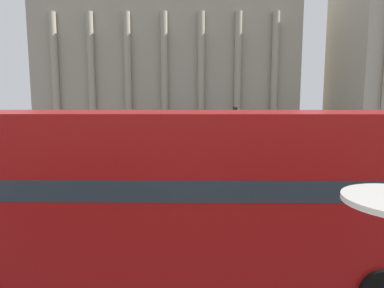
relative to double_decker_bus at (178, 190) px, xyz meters
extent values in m
cylinder|color=black|center=(4.28, 1.22, -1.81)|extent=(1.02, 0.22, 1.02)
cylinder|color=black|center=(-4.28, 1.22, -1.81)|extent=(1.02, 0.22, 1.02)
cube|color=#B71414|center=(0.00, 0.00, -0.87)|extent=(11.35, 2.44, 1.89)
cube|color=#2D3842|center=(0.00, 0.00, 0.31)|extent=(11.13, 2.46, 0.45)
cube|color=#B71414|center=(0.00, 0.00, 1.19)|extent=(11.35, 2.44, 1.31)
cube|color=#A39984|center=(-3.71, 45.47, 6.77)|extent=(35.92, 14.80, 18.19)
cube|color=gray|center=(-3.71, 45.47, 16.12)|extent=(36.52, 15.40, 0.50)
cylinder|color=#A39984|center=(-18.08, 37.62, 5.41)|extent=(0.90, 0.90, 15.46)
cylinder|color=#A39984|center=(-13.29, 37.62, 5.41)|extent=(0.90, 0.90, 15.46)
cylinder|color=#A39984|center=(-8.50, 37.62, 5.41)|extent=(0.90, 0.90, 15.46)
cylinder|color=#A39984|center=(-3.71, 37.62, 5.41)|extent=(0.90, 0.90, 15.46)
cylinder|color=#A39984|center=(1.08, 37.62, 5.41)|extent=(0.90, 0.90, 15.46)
cylinder|color=#A39984|center=(5.87, 37.62, 5.41)|extent=(0.90, 0.90, 15.46)
cylinder|color=#A39984|center=(10.66, 37.62, 5.41)|extent=(0.90, 0.90, 15.46)
cylinder|color=black|center=(-0.97, 5.27, -0.58)|extent=(0.12, 0.12, 3.49)
cube|color=black|center=(-0.79, 5.27, 0.72)|extent=(0.20, 0.24, 0.70)
sphere|color=green|center=(-0.68, 5.27, 0.87)|extent=(0.14, 0.14, 0.14)
cylinder|color=black|center=(6.58, 10.84, -0.62)|extent=(0.12, 0.12, 3.41)
cube|color=black|center=(6.76, 10.84, 0.64)|extent=(0.20, 0.24, 0.70)
sphere|color=red|center=(6.87, 10.84, 0.79)|extent=(0.14, 0.14, 0.14)
cylinder|color=black|center=(3.33, 18.62, -0.38)|extent=(0.12, 0.12, 3.88)
cube|color=black|center=(3.51, 18.62, 1.11)|extent=(0.20, 0.24, 0.70)
sphere|color=green|center=(3.62, 18.62, 1.26)|extent=(0.14, 0.14, 0.14)
cylinder|color=#282B33|center=(7.84, 10.94, -1.94)|extent=(0.14, 0.14, 0.77)
cylinder|color=#282B33|center=(8.02, 10.94, -1.94)|extent=(0.14, 0.14, 0.77)
cylinder|color=yellow|center=(7.93, 10.94, -1.24)|extent=(0.32, 0.32, 0.61)
sphere|color=tan|center=(7.93, 10.94, -0.83)|extent=(0.21, 0.21, 0.21)
cylinder|color=#282B33|center=(-4.40, 10.37, -1.90)|extent=(0.14, 0.14, 0.85)
cylinder|color=#282B33|center=(-4.22, 10.37, -1.90)|extent=(0.14, 0.14, 0.85)
cylinder|color=black|center=(-4.31, 10.37, -1.13)|extent=(0.32, 0.32, 0.68)
sphere|color=tan|center=(-4.31, 10.37, -0.68)|extent=(0.23, 0.23, 0.23)
cylinder|color=#282B33|center=(9.53, 25.06, -1.93)|extent=(0.14, 0.14, 0.78)
cylinder|color=#282B33|center=(9.71, 25.06, -1.93)|extent=(0.14, 0.14, 0.78)
cylinder|color=#B22323|center=(9.62, 25.06, -1.23)|extent=(0.32, 0.32, 0.62)
sphere|color=tan|center=(9.62, 25.06, -0.81)|extent=(0.21, 0.21, 0.21)
cylinder|color=#282B33|center=(-8.64, 15.64, -1.90)|extent=(0.14, 0.14, 0.85)
cylinder|color=#282B33|center=(-8.46, 15.64, -1.90)|extent=(0.14, 0.14, 0.85)
cylinder|color=#606638|center=(-8.55, 15.64, -1.14)|extent=(0.32, 0.32, 0.67)
sphere|color=tan|center=(-8.55, 15.64, -0.69)|extent=(0.23, 0.23, 0.23)
camera|label=1|loc=(0.43, -7.82, 2.15)|focal=32.00mm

